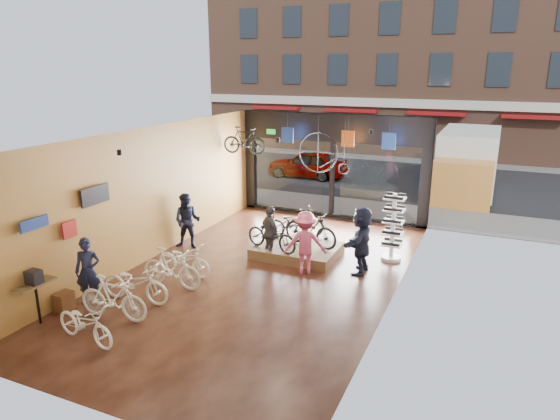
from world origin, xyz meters
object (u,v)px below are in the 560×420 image
Objects in this scene: customer_0 at (88,271)px; sunglasses_rack at (393,227)px; customer_2 at (270,233)px; penny_farthing at (326,155)px; floor_bike_4 at (184,260)px; display_bike_right at (295,223)px; floor_bike_2 at (135,283)px; customer_1 at (187,221)px; floor_bike_0 at (85,323)px; display_platform at (297,250)px; hung_bike at (244,140)px; display_bike_left at (272,235)px; display_bike_mid at (310,229)px; street_car at (307,164)px; floor_bike_1 at (113,298)px; floor_bike_3 at (172,268)px; box_truck at (467,165)px; customer_3 at (305,243)px; customer_5 at (361,240)px.

customer_0 is 0.82× the size of sunglasses_rack.
penny_farthing is (0.34, 3.83, 1.70)m from customer_2.
display_bike_right is at bearing -28.63° from floor_bike_4.
floor_bike_2 is 1.04× the size of customer_1.
floor_bike_0 reaches higher than display_platform.
display_bike_right is 3.83m from hung_bike.
customer_2 reaches higher than display_bike_left.
display_bike_mid is at bearing -78.82° from penny_farthing.
floor_bike_0 is at bearing 4.97° from street_car.
floor_bike_1 is 1.92m from floor_bike_3.
street_car is 0.57× the size of box_truck.
box_truck is at bearing -29.01° from floor_bike_1.
box_truck is at bearing -9.91° from display_bike_left.
customer_2 is at bearing 29.37° from customer_0.
penny_farthing is (0.31, 3.80, 1.74)m from display_bike_left.
display_bike_right reaches higher than floor_bike_1.
display_bike_mid is (2.45, 3.45, 0.32)m from floor_bike_3.
street_car is at bearing 13.29° from floor_bike_0.
floor_bike_0 is 5.82m from customer_2.
floor_bike_3 is 3.13m from display_bike_left.
penny_farthing is at bearing 41.42° from customer_0.
hung_bike is (-2.73, -0.79, 0.43)m from penny_farthing.
display_bike_mid is 3.55m from penny_farthing.
display_bike_mid is (2.61, 2.67, 0.40)m from floor_bike_4.
display_platform is 1.37× the size of display_bike_left.
customer_1 reaches higher than customer_0.
floor_bike_0 is 0.90× the size of floor_bike_2.
floor_bike_0 is at bearing 178.97° from floor_bike_3.
sunglasses_rack is (5.95, 1.53, 0.13)m from customer_1.
customer_1 is at bearing -167.36° from display_platform.
box_truck is 9.63m from display_bike_right.
sunglasses_rack is 1.25× the size of hung_bike.
penny_farthing reaches higher than customer_1.
penny_farthing reaches higher than floor_bike_3.
customer_0 is 0.94× the size of customer_1.
hung_bike is (-0.86, 8.64, 2.50)m from floor_bike_0.
floor_bike_0 is at bearing 136.34° from display_bike_right.
customer_3 is at bearing 15.06° from customer_0.
floor_bike_2 is at bearing -105.92° from penny_farthing.
customer_1 is at bearing 10.46° from floor_bike_2.
display_bike_left is at bearing -114.81° from box_truck.
box_truck is 15.86m from customer_0.
display_bike_right is 0.99× the size of customer_5.
box_truck is at bearing -25.72° from floor_bike_4.
box_truck is 2.90× the size of display_platform.
floor_bike_1 is 4.94m from display_bike_left.
floor_bike_2 is at bearing 16.64° from floor_bike_0.
floor_bike_3 reaches higher than floor_bike_2.
display_bike_left is at bearing -25.97° from floor_bike_1.
box_truck is 4.06× the size of customer_1.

